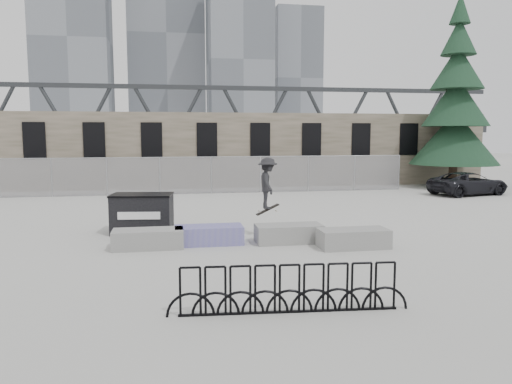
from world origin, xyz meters
TOP-DOWN VIEW (x-y plane):
  - ground at (0.00, 0.00)m, footprint 120.00×120.00m
  - stone_wall at (0.00, 16.24)m, footprint 36.00×2.58m
  - chainlink_fence at (-0.00, 12.50)m, footprint 22.06×0.06m
  - planter_far_left at (-2.92, -0.29)m, footprint 2.00×0.90m
  - planter_center_left at (-1.16, -0.06)m, footprint 2.00×0.90m
  - planter_center_right at (1.23, -0.26)m, footprint 2.00×0.90m
  - planter_offset at (2.90, -1.27)m, footprint 2.00×0.90m
  - dumpster at (-3.18, 2.00)m, footprint 2.12×1.46m
  - bike_rack at (-0.19, -6.06)m, footprint 4.48×0.40m
  - spruce_tree at (14.84, 13.14)m, footprint 5.24×5.24m
  - skyline_towers at (-1.01, 93.81)m, footprint 58.00×28.00m
  - truss_bridge at (10.00, 55.00)m, footprint 70.00×3.00m
  - suv at (13.52, 9.49)m, footprint 4.70×2.91m
  - skateboarder at (0.80, 0.86)m, footprint 0.77×1.09m

SIDE VIEW (x-z plane):
  - ground at x=0.00m, z-range 0.00..0.00m
  - planter_far_left at x=-2.92m, z-range 0.02..0.56m
  - planter_center_left at x=-1.16m, z-range 0.02..0.56m
  - planter_center_right at x=1.23m, z-range 0.02..0.56m
  - planter_offset at x=2.90m, z-range 0.02..0.56m
  - bike_rack at x=-0.19m, z-range -0.01..0.89m
  - suv at x=13.52m, z-range 0.00..1.21m
  - dumpster at x=-3.18m, z-range 0.01..1.30m
  - chainlink_fence at x=0.00m, z-range 0.03..2.05m
  - skateboarder at x=0.80m, z-range 0.77..2.62m
  - stone_wall at x=0.00m, z-range 0.01..4.51m
  - truss_bridge at x=10.00m, z-range -0.77..9.03m
  - spruce_tree at x=14.84m, z-range -1.10..10.40m
  - skyline_towers at x=-1.01m, z-range -3.21..44.79m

